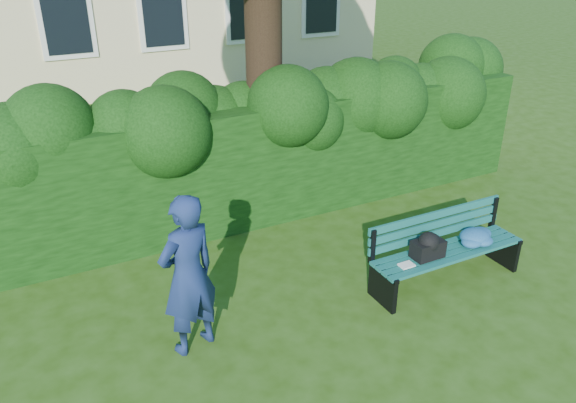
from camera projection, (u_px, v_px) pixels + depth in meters
ground at (310, 288)px, 7.06m from camera, size 80.00×80.00×0.00m
hedge at (239, 164)px, 8.43m from camera, size 10.00×1.00×1.80m
park_bench at (450, 246)px, 7.02m from camera, size 2.07×0.57×0.89m
man_reading at (188, 275)px, 5.68m from camera, size 0.75×0.61×1.79m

